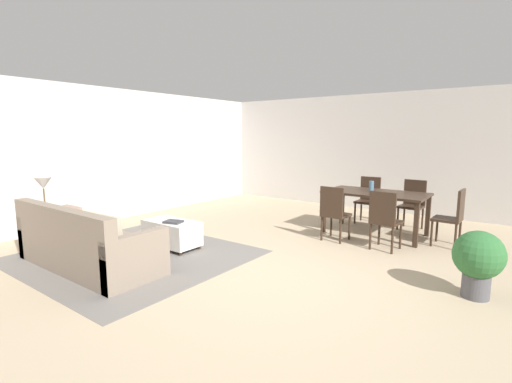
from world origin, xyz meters
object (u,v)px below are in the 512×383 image
dining_chair_far_left (368,197)px  vase_centerpiece (371,186)px  side_table (46,218)px  dining_chair_head_east (453,215)px  potted_plant (478,259)px  ottoman_table (172,232)px  dining_table (375,197)px  dining_chair_near_left (334,210)px  table_lamp (43,184)px  dining_chair_near_right (384,217)px  dining_chair_far_right (413,201)px  book_on_ottoman (173,222)px  couch (86,246)px

dining_chair_far_left → vase_centerpiece: bearing=-67.7°
side_table → dining_chair_far_left: dining_chair_far_left is taller
dining_chair_head_east → potted_plant: bearing=-74.2°
ottoman_table → dining_chair_far_left: (1.85, 3.51, 0.28)m
dining_table → dining_chair_near_left: 0.95m
table_lamp → ottoman_table: bearing=33.7°
ottoman_table → dining_chair_far_left: dining_chair_far_left is taller
ottoman_table → table_lamp: table_lamp is taller
side_table → dining_chair_near_right: dining_chair_near_right is taller
dining_chair_near_right → dining_table: bearing=116.9°
side_table → vase_centerpiece: vase_centerpiece is taller
dining_chair_near_left → dining_chair_far_right: (0.83, 1.66, 0.00)m
dining_chair_near_right → dining_chair_far_right: same height
table_lamp → vase_centerpiece: table_lamp is taller
dining_table → potted_plant: dining_table is taller
dining_chair_near_left → potted_plant: size_ratio=1.24×
ottoman_table → potted_plant: size_ratio=1.22×
dining_table → dining_chair_head_east: (1.24, -0.03, -0.15)m
dining_chair_far_right → potted_plant: dining_chair_far_right is taller
dining_chair_near_right → dining_chair_head_east: 1.16m
dining_chair_near_right → potted_plant: bearing=-38.5°
vase_centerpiece → book_on_ottoman: (-2.04, -2.81, -0.40)m
table_lamp → dining_chair_far_left: 5.83m
potted_plant → dining_chair_far_right: bearing=116.2°
couch → dining_table: couch is taller
dining_table → vase_centerpiece: vase_centerpiece is taller
dining_chair_near_left → book_on_ottoman: dining_chair_near_left is taller
table_lamp → dining_chair_far_right: (4.37, 4.62, -0.47)m
dining_chair_near_right → dining_chair_far_right: (-0.00, 1.67, 0.00)m
dining_chair_far_left → dining_chair_far_right: size_ratio=1.00×
side_table → book_on_ottoman: (1.80, 1.04, -0.01)m
dining_chair_far_left → vase_centerpiece: vase_centerpiece is taller
dining_chair_head_east → potted_plant: size_ratio=1.24×
table_lamp → dining_chair_head_east: bearing=36.2°
dining_chair_far_right → book_on_ottoman: bearing=-125.7°
ottoman_table → potted_plant: bearing=10.7°
ottoman_table → dining_chair_far_right: size_ratio=0.98×
ottoman_table → dining_chair_near_right: size_ratio=0.98×
dining_chair_far_right → vase_centerpiece: vase_centerpiece is taller
couch → dining_chair_far_right: 5.61m
dining_chair_near_right → vase_centerpiece: vase_centerpiece is taller
couch → ottoman_table: (0.25, 1.26, -0.05)m
book_on_ottoman → potted_plant: potted_plant is taller
ottoman_table → potted_plant: potted_plant is taller
dining_table → book_on_ottoman: 3.51m
dining_chair_near_right → dining_chair_far_right: bearing=90.1°
vase_centerpiece → potted_plant: vase_centerpiece is taller
table_lamp → dining_table: table_lamp is taller
dining_chair_far_right → potted_plant: 3.06m
dining_chair_near_right → dining_chair_head_east: bearing=46.0°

